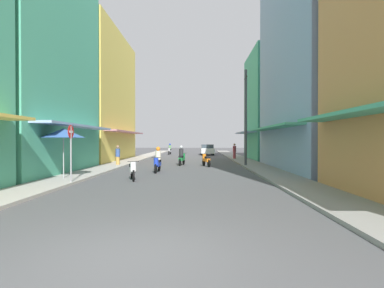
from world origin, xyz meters
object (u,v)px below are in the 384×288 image
Objects in this scene: pedestrian_crossing at (234,152)px; utility_pole at (246,117)px; motorbike_white at (133,170)px; motorbike_green at (182,156)px; parked_car at (207,150)px; pedestrian_far at (118,156)px; vendor_umbrella at (63,133)px; motorbike_blue at (158,161)px; motorbike_orange at (206,160)px; street_sign_no_entry at (71,146)px; motorbike_silver at (170,150)px.

utility_pole is at bearing -91.07° from pedestrian_crossing.
motorbike_green is at bearing 77.92° from motorbike_white.
motorbike_white is 0.24× the size of utility_pole.
parked_car is 2.49× the size of pedestrian_crossing.
pedestrian_far is 0.63× the size of vendor_umbrella.
motorbike_green is (1.19, 5.40, 0.00)m from motorbike_blue.
vendor_umbrella is at bearing -130.99° from motorbike_orange.
street_sign_no_entry reaches higher than motorbike_orange.
motorbike_blue is at bearing -86.34° from motorbike_silver.
utility_pole reaches higher than motorbike_silver.
vendor_umbrella reaches higher than motorbike_blue.
motorbike_orange is 18.64m from parked_car.
motorbike_orange is (3.84, 8.04, 0.00)m from motorbike_white.
motorbike_orange is at bearing -28.71° from motorbike_green.
motorbike_silver is at bearing 91.63° from motorbike_white.
motorbike_silver is 1.13× the size of pedestrian_far.
motorbike_green is 17.77m from parked_car.
motorbike_white is at bearing 3.99° from vendor_umbrella.
street_sign_no_entry reaches higher than parked_car.
motorbike_orange is 11.11m from vendor_umbrella.
motorbike_blue reaches higher than motorbike_white.
parked_car is at bearing 80.84° from motorbike_blue.
utility_pole reaches higher than parked_car.
motorbike_silver is 0.68× the size of street_sign_no_entry.
motorbike_orange is 0.42× the size of parked_car.
motorbike_green is at bearing 60.40° from vendor_umbrella.
motorbike_white is at bearing -102.08° from motorbike_green.
parked_car is 1.63× the size of vendor_umbrella.
parked_car reaches higher than motorbike_white.
pedestrian_far is at bearing 87.00° from vendor_umbrella.
pedestrian_crossing is 0.63× the size of street_sign_no_entry.
motorbike_silver is 0.25× the size of utility_pole.
utility_pole is at bearing -69.03° from motorbike_silver.
motorbike_green is 11.59m from street_sign_no_entry.
motorbike_green is at bearing 67.93° from street_sign_no_entry.
pedestrian_far is (-4.85, -0.95, 0.09)m from motorbike_green.
motorbike_blue is 6.24m from street_sign_no_entry.
pedestrian_far is at bearing 93.04° from street_sign_no_entry.
parked_car is at bearing 88.11° from motorbike_orange.
motorbike_silver reaches higher than motorbike_white.
utility_pole is (-0.16, -8.36, 2.88)m from pedestrian_crossing.
motorbike_silver is at bearing 83.86° from pedestrian_far.
motorbike_silver is at bearing 98.31° from motorbike_green.
motorbike_orange is 6.76m from pedestrian_far.
motorbike_blue is 8.01m from utility_pole.
motorbike_white is at bearing -99.48° from parked_car.
street_sign_no_entry is at bearing -86.96° from pedestrian_far.
parked_car is 10.67m from pedestrian_crossing.
motorbike_green is 5.84m from utility_pole.
vendor_umbrella reaches higher than pedestrian_crossing.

